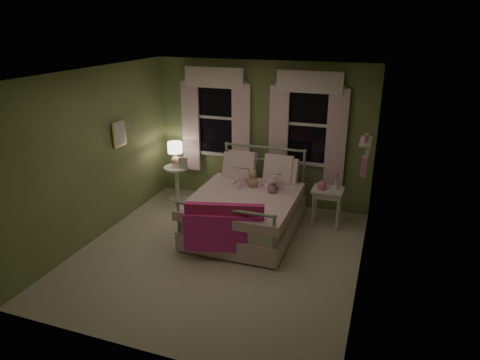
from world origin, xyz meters
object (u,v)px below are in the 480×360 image
at_px(bed, 247,209).
at_px(table_lamp, 175,151).
at_px(nightstand_left, 177,178).
at_px(teddy_bear, 252,179).
at_px(child_right, 272,169).
at_px(child_left, 239,166).
at_px(nightstand_right, 328,195).

xyz_separation_m(bed, table_lamp, (-1.67, 0.79, 0.57)).
bearing_deg(nightstand_left, teddy_bear, -17.52).
xyz_separation_m(child_right, teddy_bear, (-0.28, -0.16, -0.16)).
bearing_deg(child_right, teddy_bear, 14.94).
bearing_deg(bed, child_left, 123.60).
distance_m(table_lamp, nightstand_right, 2.89).
bearing_deg(bed, child_right, 56.40).
xyz_separation_m(teddy_bear, nightstand_right, (1.18, 0.35, -0.24)).
height_order(child_left, table_lamp, child_left).
bearing_deg(nightstand_right, child_left, -172.49).
relative_size(bed, table_lamp, 4.55).
bearing_deg(bed, nightstand_left, 154.70).
height_order(child_right, nightstand_left, child_right).
bearing_deg(teddy_bear, child_left, 150.50).
xyz_separation_m(table_lamp, nightstand_right, (2.86, -0.18, -0.40)).
relative_size(child_left, nightstand_left, 1.13).
relative_size(teddy_bear, nightstand_left, 0.49).
bearing_deg(child_right, bed, 41.85).
distance_m(teddy_bear, nightstand_right, 1.26).
height_order(bed, child_right, child_right).
distance_m(teddy_bear, table_lamp, 1.76).
relative_size(teddy_bear, nightstand_right, 0.49).
xyz_separation_m(bed, child_left, (-0.28, 0.42, 0.55)).
relative_size(child_left, child_right, 0.95).
bearing_deg(table_lamp, bed, -25.30).
distance_m(child_left, teddy_bear, 0.35).
height_order(child_left, child_right, child_right).
xyz_separation_m(child_left, nightstand_right, (1.46, 0.19, -0.39)).
height_order(child_right, nightstand_right, child_right).
bearing_deg(table_lamp, teddy_bear, -17.52).
bearing_deg(child_right, nightstand_right, 177.50).
bearing_deg(child_left, table_lamp, -34.00).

